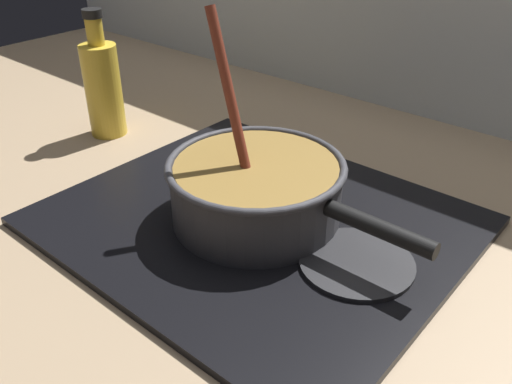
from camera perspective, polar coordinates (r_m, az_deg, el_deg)
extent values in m
cube|color=#9E8466|center=(0.65, -12.59, -15.21)|extent=(2.40, 1.60, 0.04)
cube|color=black|center=(0.79, 0.00, -3.04)|extent=(0.56, 0.48, 0.01)
torus|color=#592D0C|center=(0.78, 0.00, -2.43)|extent=(0.18, 0.18, 0.01)
cylinder|color=#262628|center=(0.70, 10.53, -7.29)|extent=(0.15, 0.15, 0.01)
cylinder|color=#38383D|center=(0.76, 0.00, 0.00)|extent=(0.24, 0.24, 0.08)
cylinder|color=olive|center=(0.76, 0.00, 0.26)|extent=(0.23, 0.23, 0.08)
torus|color=#38383D|center=(0.74, 0.00, 2.83)|extent=(0.25, 0.25, 0.01)
cylinder|color=black|center=(0.66, 12.82, -3.76)|extent=(0.14, 0.02, 0.02)
cylinder|color=#E5CC7A|center=(0.70, 1.44, 0.09)|extent=(0.03, 0.03, 0.01)
cylinder|color=#EDD88C|center=(0.75, -0.93, 2.47)|extent=(0.03, 0.03, 0.01)
cylinder|color=#E5CC7A|center=(0.68, -3.71, -1.07)|extent=(0.04, 0.04, 0.01)
cylinder|color=#EDD88C|center=(0.80, 3.10, 4.20)|extent=(0.03, 0.03, 0.01)
cylinder|color=#EDD88C|center=(0.77, 2.62, 2.99)|extent=(0.03, 0.03, 0.01)
cylinder|color=#E5CC7A|center=(0.79, -3.85, 3.77)|extent=(0.03, 0.03, 0.01)
cylinder|color=beige|center=(0.76, 6.17, 2.45)|extent=(0.03, 0.03, 0.01)
cylinder|color=#E5CC7A|center=(0.75, -4.31, 2.42)|extent=(0.03, 0.03, 0.01)
cylinder|color=maroon|center=(0.72, -2.78, 10.08)|extent=(0.08, 0.02, 0.22)
cube|color=brown|center=(0.74, -0.84, 1.48)|extent=(0.05, 0.03, 0.01)
cylinder|color=gold|center=(1.07, -15.75, 10.21)|extent=(0.07, 0.07, 0.17)
cylinder|color=gold|center=(1.04, -16.63, 15.88)|extent=(0.03, 0.03, 0.05)
cylinder|color=black|center=(1.04, -16.89, 17.56)|extent=(0.03, 0.03, 0.02)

